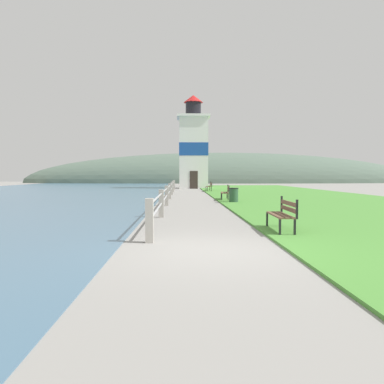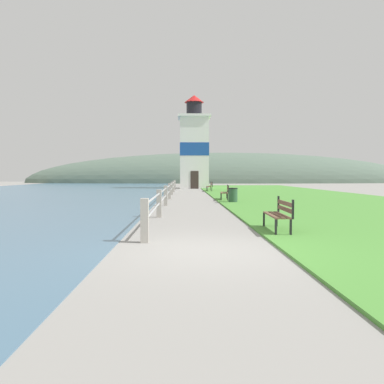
{
  "view_description": "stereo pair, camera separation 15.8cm",
  "coord_description": "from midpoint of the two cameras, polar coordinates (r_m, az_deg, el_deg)",
  "views": [
    {
      "loc": [
        -0.66,
        -7.53,
        1.55
      ],
      "look_at": [
        0.14,
        19.85,
        0.3
      ],
      "focal_mm": 35.0,
      "sensor_mm": 36.0,
      "label": 1
    },
    {
      "loc": [
        -0.5,
        -7.54,
        1.55
      ],
      "look_at": [
        0.14,
        19.85,
        0.3
      ],
      "focal_mm": 35.0,
      "sensor_mm": 36.0,
      "label": 2
    }
  ],
  "objects": [
    {
      "name": "ground_plane",
      "position": [
        7.72,
        3.05,
        -8.99
      ],
      "size": [
        160.0,
        160.0,
        0.0
      ],
      "primitive_type": "plane",
      "color": "gray"
    },
    {
      "name": "grass_verge",
      "position": [
        27.44,
        15.77,
        -0.66
      ],
      "size": [
        12.0,
        55.94,
        0.06
      ],
      "color": "#4C8E38",
      "rests_on": "ground_plane"
    },
    {
      "name": "seawall_railing",
      "position": [
        23.92,
        -3.27,
        0.32
      ],
      "size": [
        0.18,
        30.88,
        1.02
      ],
      "color": "#A8A399",
      "rests_on": "ground_plane"
    },
    {
      "name": "park_bench_near",
      "position": [
        10.4,
        13.65,
        -3.07
      ],
      "size": [
        0.52,
        1.65,
        0.94
      ],
      "rotation": [
        0.0,
        0.0,
        3.11
      ],
      "color": "brown",
      "rests_on": "ground_plane"
    },
    {
      "name": "park_bench_midway",
      "position": [
        22.91,
        5.34,
        0.07
      ],
      "size": [
        0.64,
        1.93,
        0.94
      ],
      "rotation": [
        0.0,
        0.0,
        3.05
      ],
      "color": "brown",
      "rests_on": "ground_plane"
    },
    {
      "name": "park_bench_far",
      "position": [
        35.1,
        2.89,
        0.96
      ],
      "size": [
        0.48,
        1.85,
        0.94
      ],
      "rotation": [
        0.0,
        0.0,
        3.14
      ],
      "color": "brown",
      "rests_on": "ground_plane"
    },
    {
      "name": "lighthouse",
      "position": [
        43.72,
        0.43,
        6.74
      ],
      "size": [
        3.73,
        3.73,
        10.77
      ],
      "color": "white",
      "rests_on": "ground_plane"
    },
    {
      "name": "trash_bin",
      "position": [
        20.82,
        6.47,
        -0.51
      ],
      "size": [
        0.54,
        0.54,
        0.84
      ],
      "color": "#2D5138",
      "rests_on": "ground_plane"
    },
    {
      "name": "distant_hillside",
      "position": [
        75.34,
        5.2,
        1.43
      ],
      "size": [
        80.0,
        16.0,
        12.0
      ],
      "color": "#566B5B",
      "rests_on": "ground_plane"
    }
  ]
}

